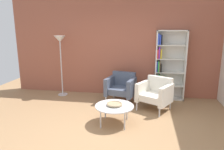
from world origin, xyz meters
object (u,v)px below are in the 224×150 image
armchair_spare_guest (121,87)px  floor_lamp_torchiere (60,46)px  bookshelf_tall (167,66)px  decorative_bowl (114,104)px  armchair_corner_red (155,93)px  coffee_table_low (114,107)px

armchair_spare_guest → floor_lamp_torchiere: (-1.79, 0.26, 1.03)m
bookshelf_tall → floor_lamp_torchiere: bookshelf_tall is taller
floor_lamp_torchiere → decorative_bowl: bearing=-41.8°
armchair_corner_red → floor_lamp_torchiere: floor_lamp_torchiere is taller
decorative_bowl → floor_lamp_torchiere: (-1.82, 1.62, 1.01)m
bookshelf_tall → floor_lamp_torchiere: 3.05m
armchair_corner_red → armchair_spare_guest: (-0.89, 0.41, 0.00)m
coffee_table_low → decorative_bowl: size_ratio=2.50×
coffee_table_low → floor_lamp_torchiere: size_ratio=0.46×
bookshelf_tall → armchair_corner_red: 1.05m
decorative_bowl → armchair_spare_guest: bearing=91.1°
bookshelf_tall → armchair_spare_guest: size_ratio=2.27×
bookshelf_tall → floor_lamp_torchiere: bearing=-176.4°
coffee_table_low → floor_lamp_torchiere: (-1.82, 1.62, 1.08)m
bookshelf_tall → armchair_corner_red: (-0.32, -0.86, -0.51)m
floor_lamp_torchiere → armchair_corner_red: bearing=-14.1°
coffee_table_low → decorative_bowl: 0.06m
bookshelf_tall → armchair_corner_red: bearing=-110.4°
bookshelf_tall → coffee_table_low: (-1.18, -1.81, -0.55)m
coffee_table_low → armchair_spare_guest: 1.36m
armchair_corner_red → floor_lamp_torchiere: (-2.68, 0.67, 1.03)m
coffee_table_low → decorative_bowl: decorative_bowl is taller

